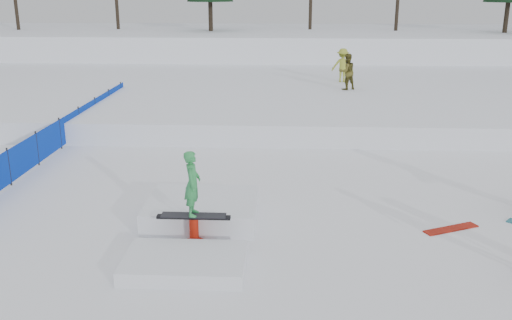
{
  "coord_description": "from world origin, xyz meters",
  "views": [
    {
      "loc": [
        1.21,
        -12.09,
        5.41
      ],
      "look_at": [
        0.5,
        2.0,
        1.1
      ],
      "focal_mm": 40.0,
      "sensor_mm": 36.0,
      "label": 1
    }
  ],
  "objects_px": {
    "safety_fence": "(60,133)",
    "jib_rail_feature": "(198,221)",
    "walker_olive": "(347,72)",
    "walker_ygreen": "(343,65)"
  },
  "relations": [
    {
      "from": "safety_fence",
      "to": "jib_rail_feature",
      "type": "relative_size",
      "value": 3.64
    },
    {
      "from": "walker_olive",
      "to": "jib_rail_feature",
      "type": "relative_size",
      "value": 0.38
    },
    {
      "from": "walker_olive",
      "to": "walker_ygreen",
      "type": "xyz_separation_m",
      "value": [
        0.01,
        2.24,
        0.0
      ]
    },
    {
      "from": "safety_fence",
      "to": "walker_ygreen",
      "type": "xyz_separation_m",
      "value": [
        10.59,
        10.06,
        1.08
      ]
    },
    {
      "from": "walker_olive",
      "to": "jib_rail_feature",
      "type": "xyz_separation_m",
      "value": [
        -4.79,
        -14.59,
        -1.32
      ]
    },
    {
      "from": "safety_fence",
      "to": "jib_rail_feature",
      "type": "xyz_separation_m",
      "value": [
        5.79,
        -6.78,
        -0.25
      ]
    },
    {
      "from": "safety_fence",
      "to": "walker_ygreen",
      "type": "distance_m",
      "value": 14.65
    },
    {
      "from": "safety_fence",
      "to": "jib_rail_feature",
      "type": "bearing_deg",
      "value": -49.51
    },
    {
      "from": "safety_fence",
      "to": "walker_olive",
      "type": "relative_size",
      "value": 9.65
    },
    {
      "from": "walker_olive",
      "to": "jib_rail_feature",
      "type": "height_order",
      "value": "walker_olive"
    }
  ]
}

